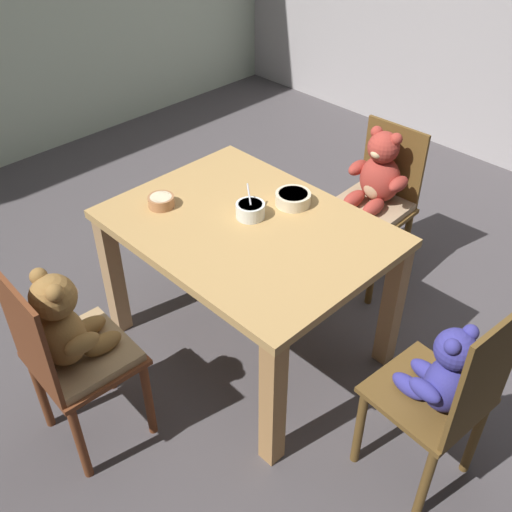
% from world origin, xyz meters
% --- Properties ---
extents(ground_plane, '(5.20, 5.20, 0.04)m').
position_xyz_m(ground_plane, '(0.00, 0.00, -0.02)').
color(ground_plane, '#4D474A').
extents(dining_table, '(1.17, 0.87, 0.70)m').
position_xyz_m(dining_table, '(0.00, 0.00, 0.59)').
color(dining_table, tan).
rests_on(dining_table, ground_plane).
extents(teddy_chair_near_right, '(0.40, 0.39, 0.93)m').
position_xyz_m(teddy_chair_near_right, '(1.00, -0.02, 0.54)').
color(teddy_chair_near_right, brown).
rests_on(teddy_chair_near_right, ground_plane).
extents(teddy_chair_near_front, '(0.40, 0.38, 0.89)m').
position_xyz_m(teddy_chair_near_front, '(-0.08, -0.84, 0.57)').
color(teddy_chair_near_front, brown).
rests_on(teddy_chair_near_front, ground_plane).
extents(teddy_chair_far_center, '(0.39, 0.38, 0.87)m').
position_xyz_m(teddy_chair_far_center, '(0.07, 0.84, 0.56)').
color(teddy_chair_far_center, brown).
rests_on(teddy_chair_far_center, ground_plane).
extents(porridge_bowl_terracotta_near_left, '(0.12, 0.12, 0.05)m').
position_xyz_m(porridge_bowl_terracotta_near_left, '(-0.37, -0.17, 0.73)').
color(porridge_bowl_terracotta_near_left, '#B4774C').
rests_on(porridge_bowl_terracotta_near_left, dining_table).
extents(porridge_bowl_cream_far_center, '(0.16, 0.16, 0.06)m').
position_xyz_m(porridge_bowl_cream_far_center, '(0.03, 0.25, 0.73)').
color(porridge_bowl_cream_far_center, beige).
rests_on(porridge_bowl_cream_far_center, dining_table).
extents(porridge_bowl_white_center, '(0.13, 0.13, 0.13)m').
position_xyz_m(porridge_bowl_white_center, '(-0.03, 0.05, 0.74)').
color(porridge_bowl_white_center, white).
rests_on(porridge_bowl_white_center, dining_table).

